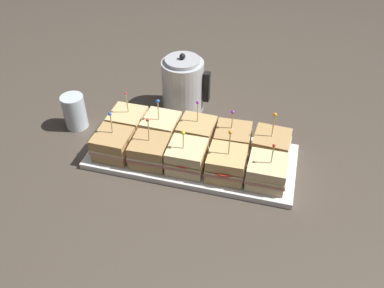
{
  "coord_description": "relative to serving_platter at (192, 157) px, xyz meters",
  "views": [
    {
      "loc": [
        0.24,
        -0.9,
        0.84
      ],
      "look_at": [
        0.0,
        0.0,
        0.06
      ],
      "focal_mm": 38.0,
      "sensor_mm": 36.0,
      "label": 1
    }
  ],
  "objects": [
    {
      "name": "ground_plane",
      "position": [
        0.0,
        0.0,
        -0.01
      ],
      "size": [
        6.0,
        6.0,
        0.0
      ],
      "primitive_type": "plane",
      "color": "#4C4238"
    },
    {
      "name": "serving_platter",
      "position": [
        0.0,
        0.0,
        0.0
      ],
      "size": [
        0.63,
        0.26,
        0.02
      ],
      "color": "white",
      "rests_on": "ground_plane"
    },
    {
      "name": "sandwich_front_far_left",
      "position": [
        -0.23,
        -0.06,
        0.05
      ],
      "size": [
        0.11,
        0.11,
        0.15
      ],
      "color": "tan",
      "rests_on": "serving_platter"
    },
    {
      "name": "sandwich_front_left",
      "position": [
        -0.11,
        -0.06,
        0.05
      ],
      "size": [
        0.11,
        0.11,
        0.15
      ],
      "color": "tan",
      "rests_on": "serving_platter"
    },
    {
      "name": "sandwich_front_center",
      "position": [
        0.0,
        -0.06,
        0.05
      ],
      "size": [
        0.11,
        0.11,
        0.14
      ],
      "color": "beige",
      "rests_on": "serving_platter"
    },
    {
      "name": "sandwich_front_right",
      "position": [
        0.12,
        -0.06,
        0.05
      ],
      "size": [
        0.11,
        0.12,
        0.16
      ],
      "color": "tan",
      "rests_on": "serving_platter"
    },
    {
      "name": "sandwich_front_far_right",
      "position": [
        0.23,
        -0.06,
        0.05
      ],
      "size": [
        0.11,
        0.11,
        0.14
      ],
      "color": "beige",
      "rests_on": "serving_platter"
    },
    {
      "name": "sandwich_back_far_left",
      "position": [
        -0.23,
        0.06,
        0.05
      ],
      "size": [
        0.11,
        0.11,
        0.15
      ],
      "color": "#DBB77A",
      "rests_on": "serving_platter"
    },
    {
      "name": "sandwich_back_left",
      "position": [
        -0.12,
        0.06,
        0.05
      ],
      "size": [
        0.11,
        0.11,
        0.15
      ],
      "color": "beige",
      "rests_on": "serving_platter"
    },
    {
      "name": "sandwich_back_center",
      "position": [
        -0.0,
        0.06,
        0.05
      ],
      "size": [
        0.11,
        0.11,
        0.15
      ],
      "color": "tan",
      "rests_on": "serving_platter"
    },
    {
      "name": "sandwich_back_right",
      "position": [
        0.11,
        0.06,
        0.05
      ],
      "size": [
        0.12,
        0.12,
        0.14
      ],
      "color": "tan",
      "rests_on": "serving_platter"
    },
    {
      "name": "sandwich_back_far_right",
      "position": [
        0.23,
        0.06,
        0.05
      ],
      "size": [
        0.12,
        0.12,
        0.16
      ],
      "color": "tan",
      "rests_on": "serving_platter"
    },
    {
      "name": "kettle_steel",
      "position": [
        -0.1,
        0.26,
        0.09
      ],
      "size": [
        0.17,
        0.14,
        0.21
      ],
      "color": "#B7BABF",
      "rests_on": "ground_plane"
    },
    {
      "name": "drinking_glass",
      "position": [
        -0.42,
        0.06,
        0.05
      ],
      "size": [
        0.07,
        0.07,
        0.12
      ],
      "color": "silver",
      "rests_on": "ground_plane"
    }
  ]
}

